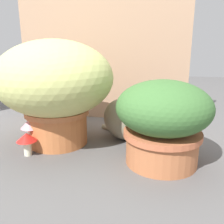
% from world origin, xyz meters
% --- Properties ---
extents(ground_plane, '(6.00, 6.00, 0.00)m').
position_xyz_m(ground_plane, '(0.00, 0.00, 0.00)').
color(ground_plane, '#535252').
extents(cardboard_backdrop, '(1.12, 0.03, 0.88)m').
position_xyz_m(cardboard_backdrop, '(0.02, 0.57, 0.44)').
color(cardboard_backdrop, tan).
rests_on(cardboard_backdrop, ground).
extents(grass_planter, '(0.57, 0.57, 0.52)m').
position_xyz_m(grass_planter, '(-0.12, 0.07, 0.30)').
color(grass_planter, '#BE6B3B').
rests_on(grass_planter, ground).
extents(leafy_planter, '(0.39, 0.39, 0.36)m').
position_xyz_m(leafy_planter, '(0.40, -0.07, 0.19)').
color(leafy_planter, '#B3673F').
rests_on(leafy_planter, ground).
extents(cat, '(0.32, 0.31, 0.32)m').
position_xyz_m(cat, '(0.22, 0.17, 0.12)').
color(cat, gray).
rests_on(cat, ground).
extents(mushroom_ornament_pink, '(0.09, 0.09, 0.16)m').
position_xyz_m(mushroom_ornament_pink, '(-0.22, -0.03, 0.11)').
color(mushroom_ornament_pink, beige).
rests_on(mushroom_ornament_pink, ground).
extents(mushroom_ornament_red, '(0.09, 0.09, 0.11)m').
position_xyz_m(mushroom_ornament_red, '(-0.20, -0.10, 0.08)').
color(mushroom_ornament_red, '#ECE8C8').
rests_on(mushroom_ornament_red, ground).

